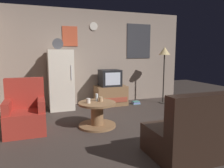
{
  "coord_description": "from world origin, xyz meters",
  "views": [
    {
      "loc": [
        -1.59,
        -3.37,
        1.4
      ],
      "look_at": [
        -0.08,
        0.9,
        0.75
      ],
      "focal_mm": 33.79,
      "sensor_mm": 36.0,
      "label": 1
    }
  ],
  "objects_px": {
    "wine_glass": "(97,97)",
    "mug_ceramic_tan": "(101,99)",
    "coffee_table": "(97,114)",
    "standing_lamp": "(164,55)",
    "fridge": "(61,80)",
    "tv_stand": "(111,95)",
    "couch": "(210,132)",
    "mug_ceramic_white": "(88,101)",
    "armchair": "(25,113)",
    "crt_tv": "(110,78)",
    "book_stack": "(136,103)"
  },
  "relations": [
    {
      "from": "wine_glass",
      "to": "book_stack",
      "type": "height_order",
      "value": "wine_glass"
    },
    {
      "from": "fridge",
      "to": "book_stack",
      "type": "relative_size",
      "value": 8.3
    },
    {
      "from": "crt_tv",
      "to": "mug_ceramic_tan",
      "type": "xyz_separation_m",
      "value": [
        -0.7,
        -1.5,
        -0.23
      ]
    },
    {
      "from": "fridge",
      "to": "wine_glass",
      "type": "distance_m",
      "value": 1.58
    },
    {
      "from": "armchair",
      "to": "book_stack",
      "type": "xyz_separation_m",
      "value": [
        2.81,
        1.24,
        -0.3
      ]
    },
    {
      "from": "wine_glass",
      "to": "mug_ceramic_tan",
      "type": "relative_size",
      "value": 1.67
    },
    {
      "from": "standing_lamp",
      "to": "armchair",
      "type": "bearing_deg",
      "value": -162.69
    },
    {
      "from": "fridge",
      "to": "crt_tv",
      "type": "bearing_deg",
      "value": -1.42
    },
    {
      "from": "crt_tv",
      "to": "armchair",
      "type": "xyz_separation_m",
      "value": [
        -2.08,
        -1.38,
        -0.42
      ]
    },
    {
      "from": "tv_stand",
      "to": "standing_lamp",
      "type": "distance_m",
      "value": 1.88
    },
    {
      "from": "mug_ceramic_white",
      "to": "armchair",
      "type": "bearing_deg",
      "value": 171.13
    },
    {
      "from": "mug_ceramic_white",
      "to": "standing_lamp",
      "type": "bearing_deg",
      "value": 27.58
    },
    {
      "from": "mug_ceramic_white",
      "to": "coffee_table",
      "type": "bearing_deg",
      "value": 1.5
    },
    {
      "from": "mug_ceramic_white",
      "to": "armchair",
      "type": "relative_size",
      "value": 0.09
    },
    {
      "from": "mug_ceramic_white",
      "to": "book_stack",
      "type": "xyz_separation_m",
      "value": [
        1.68,
        1.42,
        -0.48
      ]
    },
    {
      "from": "coffee_table",
      "to": "wine_glass",
      "type": "bearing_deg",
      "value": 77.63
    },
    {
      "from": "standing_lamp",
      "to": "wine_glass",
      "type": "height_order",
      "value": "standing_lamp"
    },
    {
      "from": "crt_tv",
      "to": "mug_ceramic_white",
      "type": "relative_size",
      "value": 6.0
    },
    {
      "from": "mug_ceramic_white",
      "to": "fridge",
      "type": "bearing_deg",
      "value": 102.04
    },
    {
      "from": "couch",
      "to": "coffee_table",
      "type": "bearing_deg",
      "value": 126.51
    },
    {
      "from": "coffee_table",
      "to": "armchair",
      "type": "xyz_separation_m",
      "value": [
        -1.29,
        0.17,
        0.1
      ]
    },
    {
      "from": "standing_lamp",
      "to": "coffee_table",
      "type": "bearing_deg",
      "value": -150.81
    },
    {
      "from": "fridge",
      "to": "mug_ceramic_tan",
      "type": "relative_size",
      "value": 19.67
    },
    {
      "from": "mug_ceramic_white",
      "to": "book_stack",
      "type": "distance_m",
      "value": 2.26
    },
    {
      "from": "armchair",
      "to": "standing_lamp",
      "type": "bearing_deg",
      "value": 17.31
    },
    {
      "from": "coffee_table",
      "to": "book_stack",
      "type": "xyz_separation_m",
      "value": [
        1.51,
        1.42,
        -0.2
      ]
    },
    {
      "from": "standing_lamp",
      "to": "book_stack",
      "type": "xyz_separation_m",
      "value": [
        -0.81,
        0.12,
        -1.32
      ]
    },
    {
      "from": "fridge",
      "to": "coffee_table",
      "type": "bearing_deg",
      "value": -72.18
    },
    {
      "from": "coffee_table",
      "to": "standing_lamp",
      "type": "bearing_deg",
      "value": 29.19
    },
    {
      "from": "wine_glass",
      "to": "armchair",
      "type": "distance_m",
      "value": 1.33
    },
    {
      "from": "armchair",
      "to": "book_stack",
      "type": "bearing_deg",
      "value": 23.92
    },
    {
      "from": "fridge",
      "to": "standing_lamp",
      "type": "height_order",
      "value": "fridge"
    },
    {
      "from": "crt_tv",
      "to": "standing_lamp",
      "type": "relative_size",
      "value": 0.34
    },
    {
      "from": "tv_stand",
      "to": "mug_ceramic_white",
      "type": "distance_m",
      "value": 1.86
    },
    {
      "from": "wine_glass",
      "to": "mug_ceramic_white",
      "type": "bearing_deg",
      "value": -150.43
    },
    {
      "from": "crt_tv",
      "to": "wine_glass",
      "type": "distance_m",
      "value": 1.64
    },
    {
      "from": "crt_tv",
      "to": "tv_stand",
      "type": "bearing_deg",
      "value": 2.0
    },
    {
      "from": "fridge",
      "to": "standing_lamp",
      "type": "relative_size",
      "value": 1.11
    },
    {
      "from": "mug_ceramic_white",
      "to": "couch",
      "type": "height_order",
      "value": "couch"
    },
    {
      "from": "couch",
      "to": "wine_glass",
      "type": "bearing_deg",
      "value": 124.27
    },
    {
      "from": "mug_ceramic_white",
      "to": "mug_ceramic_tan",
      "type": "height_order",
      "value": "same"
    },
    {
      "from": "mug_ceramic_tan",
      "to": "couch",
      "type": "distance_m",
      "value": 2.01
    },
    {
      "from": "tv_stand",
      "to": "couch",
      "type": "distance_m",
      "value": 3.18
    },
    {
      "from": "mug_ceramic_tan",
      "to": "standing_lamp",
      "type": "bearing_deg",
      "value": 29.2
    },
    {
      "from": "tv_stand",
      "to": "book_stack",
      "type": "distance_m",
      "value": 0.75
    },
    {
      "from": "mug_ceramic_white",
      "to": "couch",
      "type": "distance_m",
      "value": 2.12
    },
    {
      "from": "crt_tv",
      "to": "armchair",
      "type": "bearing_deg",
      "value": -146.5
    },
    {
      "from": "tv_stand",
      "to": "couch",
      "type": "bearing_deg",
      "value": -83.15
    },
    {
      "from": "armchair",
      "to": "tv_stand",
      "type": "bearing_deg",
      "value": 33.17
    },
    {
      "from": "standing_lamp",
      "to": "wine_glass",
      "type": "relative_size",
      "value": 10.6
    }
  ]
}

